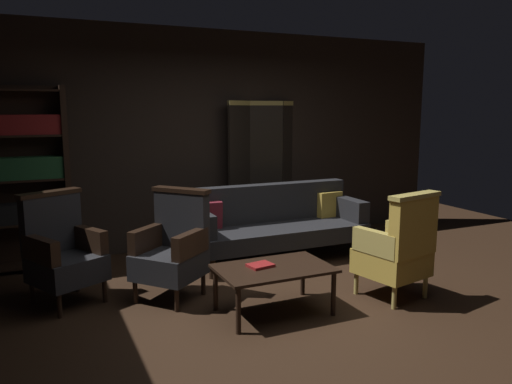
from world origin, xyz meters
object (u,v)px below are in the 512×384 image
(velvet_couch, at_px, (275,222))
(armchair_gilt_accent, at_px, (398,249))
(coffee_table, at_px, (274,272))
(book_red_leather, at_px, (260,265))
(armchair_wing_right, at_px, (173,247))
(folding_screen, at_px, (291,167))
(armchair_wing_left, at_px, (62,251))
(bookshelf, at_px, (26,175))

(velvet_couch, relative_size, armchair_gilt_accent, 2.04)
(velvet_couch, bearing_deg, coffee_table, -116.93)
(book_red_leather, bearing_deg, velvet_couch, 58.97)
(velvet_couch, relative_size, armchair_wing_right, 2.04)
(armchair_gilt_accent, bearing_deg, velvet_couch, 105.84)
(armchair_wing_right, bearing_deg, armchair_gilt_accent, -25.32)
(folding_screen, xyz_separation_m, armchair_wing_right, (-2.18, -1.70, -0.50))
(folding_screen, height_order, armchair_wing_left, folding_screen)
(bookshelf, relative_size, armchair_wing_right, 1.97)
(velvet_couch, relative_size, book_red_leather, 10.01)
(coffee_table, bearing_deg, armchair_wing_right, 133.75)
(folding_screen, relative_size, bookshelf, 1.02)
(bookshelf, distance_m, armchair_wing_left, 1.36)
(armchair_wing_right, relative_size, book_red_leather, 4.91)
(bookshelf, height_order, book_red_leather, bookshelf)
(velvet_couch, bearing_deg, armchair_gilt_accent, -74.16)
(coffee_table, relative_size, book_red_leather, 4.72)
(coffee_table, distance_m, armchair_wing_left, 1.97)
(bookshelf, distance_m, velvet_couch, 2.87)
(armchair_wing_left, height_order, armchair_wing_right, same)
(bookshelf, distance_m, coffee_table, 3.04)
(bookshelf, relative_size, armchair_gilt_accent, 1.97)
(folding_screen, relative_size, armchair_gilt_accent, 2.02)
(armchair_wing_left, height_order, book_red_leather, armchair_wing_left)
(coffee_table, height_order, armchair_wing_left, armchair_wing_left)
(velvet_couch, xyz_separation_m, armchair_wing_left, (-2.43, -0.45, 0.04))
(velvet_couch, height_order, coffee_table, velvet_couch)
(bookshelf, xyz_separation_m, velvet_couch, (2.70, -0.74, -0.63))
(folding_screen, xyz_separation_m, book_red_leather, (-1.57, -2.38, -0.55))
(coffee_table, distance_m, armchair_gilt_accent, 1.24)
(bookshelf, xyz_separation_m, coffee_table, (1.95, -2.22, -0.71))
(bookshelf, relative_size, velvet_couch, 0.97)
(armchair_wing_right, distance_m, book_red_leather, 0.91)
(armchair_wing_left, distance_m, book_red_leather, 1.85)
(armchair_gilt_accent, bearing_deg, folding_screen, 84.55)
(armchair_gilt_accent, relative_size, armchair_wing_right, 1.00)
(folding_screen, relative_size, armchair_wing_right, 2.02)
(velvet_couch, bearing_deg, bookshelf, 164.66)
(coffee_table, distance_m, book_red_leather, 0.13)
(bookshelf, distance_m, armchair_wing_right, 2.02)
(folding_screen, distance_m, velvet_couch, 1.31)
(armchair_gilt_accent, xyz_separation_m, armchair_wing_right, (-1.93, 0.91, 0.00))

